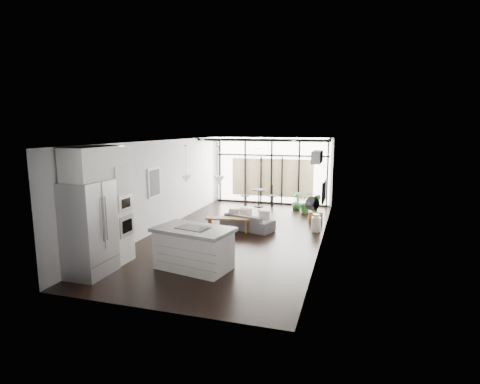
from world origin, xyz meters
The scene contains 28 objects.
floor centered at (0.00, 0.00, 0.00)m, with size 5.00×10.00×0.00m, color black.
ceiling centered at (0.00, 0.00, 2.80)m, with size 5.00×10.00×0.00m, color white.
wall_left centered at (-2.50, 0.00, 1.40)m, with size 0.02×10.00×2.80m, color silver.
wall_right centered at (2.50, 0.00, 1.40)m, with size 0.02×10.00×2.80m, color silver.
wall_back centered at (0.00, 5.00, 1.40)m, with size 5.00×0.02×2.80m, color silver.
wall_front centered at (0.00, -5.00, 1.40)m, with size 5.00×0.02×2.80m, color silver.
glazing centered at (0.00, 4.88, 1.40)m, with size 5.00×0.20×2.80m, color black.
skylight centered at (0.00, 4.00, 2.77)m, with size 4.70×1.90×0.06m, color white.
neighbour_building centered at (0.00, 4.95, 1.10)m, with size 3.50×0.02×1.60m, color beige.
island centered at (-0.12, -2.95, 0.48)m, with size 1.75×1.04×0.96m, color silver.
cooktop centered at (-0.12, -2.95, 0.96)m, with size 0.71×0.48×0.01m, color black.
fridge centered at (-2.14, -3.92, 1.03)m, with size 0.80×1.00×2.07m, color #A5A5A9.
appliance_column centered at (-2.09, -3.05, 1.16)m, with size 0.60×0.63×2.32m, color silver.
upper_cabinets centered at (-2.12, -3.50, 2.35)m, with size 0.62×1.75×0.86m, color silver.
pendant_left centered at (-0.40, -2.65, 2.02)m, with size 0.26×0.26×0.18m, color white.
pendant_right centered at (0.40, -2.65, 2.02)m, with size 0.26×0.26×0.18m, color white.
sofa centered at (0.13, 0.65, 0.34)m, with size 1.73×0.51×0.68m, color #4B4B4D.
console_bench centered at (-0.36, 0.22, 0.22)m, with size 1.37×0.34×0.44m, color brown.
pouf centered at (-0.29, 1.84, 0.21)m, with size 0.53×0.53×0.42m, color beige.
crate centered at (2.11, 2.33, 0.18)m, with size 0.47×0.47×0.35m, color brown.
plant_tall centered at (1.65, 3.54, 0.31)m, with size 0.72×0.79×0.62m, color #255E26.
plant_med centered at (1.22, 3.96, 0.20)m, with size 0.39×0.70×0.39m, color #255E26.
plant_crate centered at (2.11, 2.33, 0.49)m, with size 0.33×0.60×0.26m, color #255E26.
milk_can centered at (2.25, 1.02, 0.28)m, with size 0.28×0.28×0.56m, color beige.
bistro_set centered at (-0.36, 4.15, 0.36)m, with size 1.50×0.60×0.72m, color black.
tv centered at (2.46, 1.00, 1.30)m, with size 0.05×1.10×0.65m, color black.
ac_unit centered at (2.38, -0.80, 2.45)m, with size 0.22×0.90×0.30m, color white.
framed_art centered at (-2.47, -0.50, 1.55)m, with size 0.04×0.70×0.90m, color black.
Camera 1 is at (3.25, -10.45, 3.17)m, focal length 28.00 mm.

